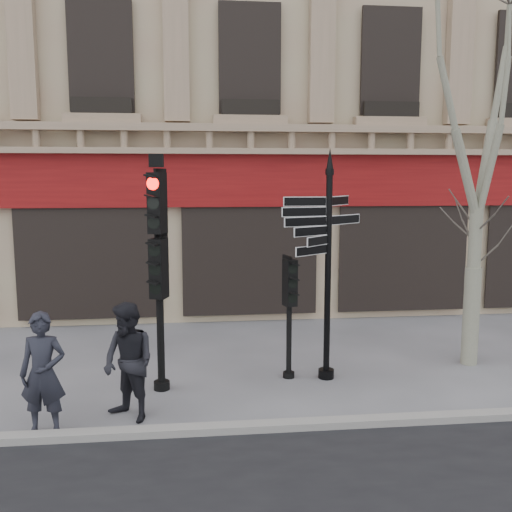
# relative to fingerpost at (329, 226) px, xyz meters

# --- Properties ---
(ground) EXTENTS (80.00, 80.00, 0.00)m
(ground) POSITION_rel_fingerpost_xyz_m (-0.99, -0.66, -2.82)
(ground) COLOR #57575C
(ground) RESTS_ON ground
(kerb) EXTENTS (80.00, 0.25, 0.12)m
(kerb) POSITION_rel_fingerpost_xyz_m (-0.99, -2.06, -2.76)
(kerb) COLOR gray
(kerb) RESTS_ON ground
(building) EXTENTS (28.00, 15.52, 18.00)m
(building) POSITION_rel_fingerpost_xyz_m (-0.99, 11.83, 6.17)
(building) COLOR tan
(building) RESTS_ON ground
(fingerpost) EXTENTS (2.33, 2.33, 4.20)m
(fingerpost) POSITION_rel_fingerpost_xyz_m (0.00, 0.00, 0.00)
(fingerpost) COLOR black
(fingerpost) RESTS_ON ground
(traffic_signal_main) EXTENTS (0.53, 0.46, 4.07)m
(traffic_signal_main) POSITION_rel_fingerpost_xyz_m (-3.00, -0.24, -0.25)
(traffic_signal_main) COLOR black
(traffic_signal_main) RESTS_ON ground
(traffic_signal_secondary) EXTENTS (0.43, 0.35, 2.22)m
(traffic_signal_secondary) POSITION_rel_fingerpost_xyz_m (-0.69, 0.10, -1.27)
(traffic_signal_secondary) COLOR black
(traffic_signal_secondary) RESTS_ON ground
(plane_tree) EXTENTS (2.82, 2.82, 7.50)m
(plane_tree) POSITION_rel_fingerpost_xyz_m (3.01, 0.48, 2.44)
(plane_tree) COLOR gray
(plane_tree) RESTS_ON ground
(pedestrian_a) EXTENTS (0.69, 0.48, 1.80)m
(pedestrian_a) POSITION_rel_fingerpost_xyz_m (-4.58, -1.79, -1.92)
(pedestrian_a) COLOR black
(pedestrian_a) RESTS_ON ground
(pedestrian_b) EXTENTS (1.12, 1.11, 1.82)m
(pedestrian_b) POSITION_rel_fingerpost_xyz_m (-3.41, -1.44, -1.91)
(pedestrian_b) COLOR black
(pedestrian_b) RESTS_ON ground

